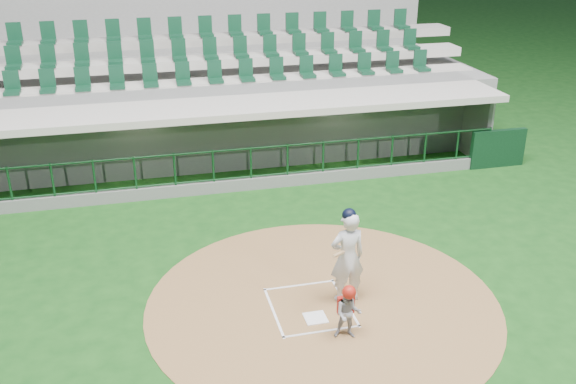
# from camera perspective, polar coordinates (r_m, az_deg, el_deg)

# --- Properties ---
(ground) EXTENTS (120.00, 120.00, 0.00)m
(ground) POSITION_cam_1_polar(r_m,az_deg,el_deg) (13.40, 1.61, -9.55)
(ground) COLOR #113E12
(ground) RESTS_ON ground
(dirt_circle) EXTENTS (7.20, 7.20, 0.01)m
(dirt_circle) POSITION_cam_1_polar(r_m,az_deg,el_deg) (13.31, 3.11, -9.81)
(dirt_circle) COLOR brown
(dirt_circle) RESTS_ON ground
(home_plate) EXTENTS (0.43, 0.43, 0.02)m
(home_plate) POSITION_cam_1_polar(r_m,az_deg,el_deg) (12.83, 2.45, -11.12)
(home_plate) COLOR white
(home_plate) RESTS_ON dirt_circle
(batter_box_chalk) EXTENTS (1.55, 1.80, 0.01)m
(batter_box_chalk) POSITION_cam_1_polar(r_m,az_deg,el_deg) (13.15, 1.96, -10.18)
(batter_box_chalk) COLOR white
(batter_box_chalk) RESTS_ON ground
(dugout_structure) EXTENTS (16.40, 3.70, 3.00)m
(dugout_structure) POSITION_cam_1_polar(r_m,az_deg,el_deg) (19.94, -4.03, 4.87)
(dugout_structure) COLOR slate
(dugout_structure) RESTS_ON ground
(seating_deck) EXTENTS (17.00, 6.72, 5.15)m
(seating_deck) POSITION_cam_1_polar(r_m,az_deg,el_deg) (22.70, -5.73, 8.36)
(seating_deck) COLOR slate
(seating_deck) RESTS_ON ground
(batter) EXTENTS (0.91, 0.90, 2.06)m
(batter) POSITION_cam_1_polar(r_m,az_deg,el_deg) (12.91, 5.30, -5.67)
(batter) COLOR silver
(batter) RESTS_ON dirt_circle
(catcher) EXTENTS (0.59, 0.51, 1.10)m
(catcher) POSITION_cam_1_polar(r_m,az_deg,el_deg) (12.08, 5.36, -10.53)
(catcher) COLOR #97979C
(catcher) RESTS_ON dirt_circle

